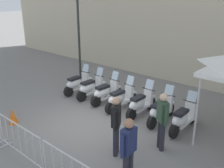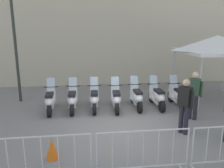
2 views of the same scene
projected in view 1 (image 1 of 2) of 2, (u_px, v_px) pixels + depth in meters
ground_plane at (90, 125)px, 8.85m from camera, size 120.00×120.00×0.00m
motorcycle_0 at (77, 84)px, 11.53m from camera, size 0.56×1.72×1.24m
motorcycle_1 at (91, 88)px, 11.01m from camera, size 0.56×1.72×1.24m
motorcycle_2 at (106, 93)px, 10.47m from camera, size 0.56×1.72×1.24m
motorcycle_3 at (120, 99)px, 9.87m from camera, size 0.56×1.73×1.24m
motorcycle_4 at (140, 104)px, 9.41m from camera, size 0.56×1.72×1.24m
motorcycle_5 at (160, 111)px, 8.85m from camera, size 0.56×1.72×1.24m
motorcycle_6 at (183, 119)px, 8.29m from camera, size 0.56×1.72×1.24m
barrier_segment_1 at (20, 142)px, 6.84m from camera, size 2.08×0.46×1.07m
street_lamp at (78, 20)px, 12.73m from camera, size 0.36×0.36×4.95m
officer_near_row_end at (162, 118)px, 7.16m from camera, size 0.46×0.39×1.73m
officer_mid_plaza at (116, 123)px, 6.92m from camera, size 0.38×0.48×1.73m
officer_by_barriers at (128, 149)px, 5.75m from camera, size 0.24×0.55×1.73m
traffic_cone at (13, 116)px, 8.86m from camera, size 0.32×0.32×0.55m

